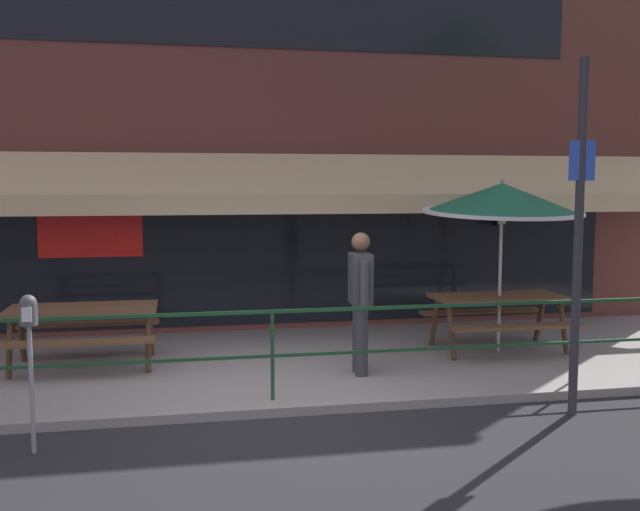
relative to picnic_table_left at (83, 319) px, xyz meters
name	(u,v)px	position (x,y,z in m)	size (l,w,h in m)	color
ground_plane	(276,418)	(2.15, -2.11, -0.71)	(120.00, 120.00, 0.00)	#232326
patio_deck	(257,365)	(2.15, -0.11, -0.66)	(15.00, 4.00, 0.10)	gray
restaurant_building	(240,102)	(2.15, 2.12, 2.94)	(15.00, 1.60, 7.34)	brown
patio_railing	(272,335)	(2.15, -1.81, 0.09)	(13.84, 0.04, 0.97)	#194723
picnic_table_left	(83,319)	(0.00, 0.00, 0.00)	(1.80, 1.42, 0.76)	brown
picnic_table_centre	(498,307)	(5.48, -0.12, 0.00)	(1.80, 1.42, 0.76)	brown
patio_umbrella_centre	(502,199)	(5.48, -0.15, 1.47)	(2.14, 2.14, 2.38)	#B7B2A8
pedestrian_walking	(360,295)	(3.32, -0.95, 0.35)	(0.26, 0.62, 1.71)	#333338
parking_meter_near	(29,326)	(-0.09, -2.64, 0.44)	(0.15, 0.16, 1.42)	gray
street_sign_pole	(578,234)	(5.19, -2.56, 1.17)	(0.28, 0.09, 3.63)	#2D2D33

